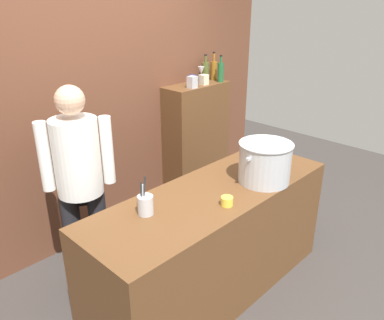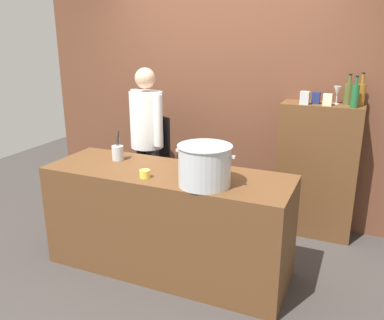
# 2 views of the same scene
# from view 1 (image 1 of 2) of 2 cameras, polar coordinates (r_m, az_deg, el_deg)

# --- Properties ---
(ground_plane) EXTENTS (8.00, 8.00, 0.00)m
(ground_plane) POSITION_cam_1_polar(r_m,az_deg,el_deg) (3.35, 2.82, -18.40)
(ground_plane) COLOR #383330
(brick_back_panel) EXTENTS (4.40, 0.10, 3.00)m
(brick_back_panel) POSITION_cam_1_polar(r_m,az_deg,el_deg) (3.65, -13.68, 11.14)
(brick_back_panel) COLOR brown
(brick_back_panel) RESTS_ON ground_plane
(prep_counter) EXTENTS (2.07, 0.70, 0.90)m
(prep_counter) POSITION_cam_1_polar(r_m,az_deg,el_deg) (3.07, 2.99, -12.09)
(prep_counter) COLOR brown
(prep_counter) RESTS_ON ground_plane
(bar_cabinet) EXTENTS (0.76, 0.32, 1.35)m
(bar_cabinet) POSITION_cam_1_polar(r_m,az_deg,el_deg) (4.38, 0.62, 2.46)
(bar_cabinet) COLOR brown
(bar_cabinet) RESTS_ON ground_plane
(chef) EXTENTS (0.48, 0.41, 1.66)m
(chef) POSITION_cam_1_polar(r_m,az_deg,el_deg) (3.01, -16.26, -2.47)
(chef) COLOR black
(chef) RESTS_ON ground_plane
(stockpot_large) EXTENTS (0.46, 0.41, 0.31)m
(stockpot_large) POSITION_cam_1_polar(r_m,az_deg,el_deg) (2.97, 10.69, -0.35)
(stockpot_large) COLOR #B7BABF
(stockpot_large) RESTS_ON prep_counter
(utensil_crock) EXTENTS (0.10, 0.10, 0.27)m
(utensil_crock) POSITION_cam_1_polar(r_m,az_deg,el_deg) (2.54, -6.90, -6.52)
(utensil_crock) COLOR #B7BABF
(utensil_crock) RESTS_ON prep_counter
(butter_jar) EXTENTS (0.08, 0.08, 0.06)m
(butter_jar) POSITION_cam_1_polar(r_m,az_deg,el_deg) (2.65, 5.17, -6.07)
(butter_jar) COLOR yellow
(butter_jar) RESTS_ON prep_counter
(wine_bottle_green) EXTENTS (0.07, 0.07, 0.28)m
(wine_bottle_green) POSITION_cam_1_polar(r_m,az_deg,el_deg) (4.31, 4.24, 12.85)
(wine_bottle_green) COLOR #1E592D
(wine_bottle_green) RESTS_ON bar_cabinet
(wine_bottle_amber) EXTENTS (0.07, 0.07, 0.30)m
(wine_bottle_amber) POSITION_cam_1_polar(r_m,az_deg,el_deg) (4.43, 3.23, 13.14)
(wine_bottle_amber) COLOR #8C5919
(wine_bottle_amber) RESTS_ON bar_cabinet
(wine_bottle_olive) EXTENTS (0.08, 0.08, 0.28)m
(wine_bottle_olive) POSITION_cam_1_polar(r_m,az_deg,el_deg) (4.36, 2.00, 12.99)
(wine_bottle_olive) COLOR #475123
(wine_bottle_olive) RESTS_ON bar_cabinet
(wine_glass_wide) EXTENTS (0.07, 0.07, 0.17)m
(wine_glass_wide) POSITION_cam_1_polar(r_m,az_deg,el_deg) (4.27, 1.35, 12.94)
(wine_glass_wide) COLOR silver
(wine_glass_wide) RESTS_ON bar_cabinet
(spice_tin_silver) EXTENTS (0.08, 0.08, 0.12)m
(spice_tin_silver) POSITION_cam_1_polar(r_m,az_deg,el_deg) (4.00, 0.03, 11.41)
(spice_tin_silver) COLOR #B2B2B7
(spice_tin_silver) RESTS_ON bar_cabinet
(spice_tin_navy) EXTENTS (0.07, 0.07, 0.11)m
(spice_tin_navy) POSITION_cam_1_polar(r_m,az_deg,el_deg) (4.13, 0.06, 11.69)
(spice_tin_navy) COLOR navy
(spice_tin_navy) RESTS_ON bar_cabinet
(spice_tin_cream) EXTENTS (0.08, 0.08, 0.10)m
(spice_tin_cream) POSITION_cam_1_polar(r_m,az_deg,el_deg) (4.17, 1.74, 11.76)
(spice_tin_cream) COLOR beige
(spice_tin_cream) RESTS_ON bar_cabinet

